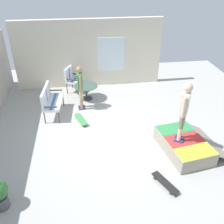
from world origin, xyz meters
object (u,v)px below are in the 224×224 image
(patio_table, at_px, (86,90))
(skateboard_by_bench, at_px, (81,119))
(person_skater, at_px, (184,108))
(skate_ramp, at_px, (184,145))
(person_watching, at_px, (80,85))
(skateboard_spare, at_px, (165,183))
(patio_bench, at_px, (50,99))
(patio_chair_near_house, at_px, (72,77))

(patio_table, distance_m, skateboard_by_bench, 1.64)
(skateboard_by_bench, bearing_deg, person_skater, -125.48)
(skate_ramp, bearing_deg, person_skater, 91.11)
(person_watching, distance_m, skateboard_spare, 4.47)
(patio_bench, height_order, person_skater, person_skater)
(patio_table, distance_m, person_skater, 4.37)
(patio_table, distance_m, person_watching, 0.91)
(skateboard_by_bench, height_order, skateboard_spare, same)
(skate_ramp, xyz_separation_m, skateboard_spare, (-1.16, 0.93, -0.13))
(patio_table, relative_size, skateboard_spare, 1.11)
(skateboard_by_bench, relative_size, skateboard_spare, 1.01)
(patio_table, bearing_deg, person_watching, 163.28)
(patio_chair_near_house, bearing_deg, patio_table, -144.88)
(patio_chair_near_house, bearing_deg, person_watching, -167.21)
(skateboard_spare, bearing_deg, patio_table, 19.97)
(patio_table, bearing_deg, patio_chair_near_house, 35.12)
(patio_bench, distance_m, person_skater, 4.55)
(patio_table, relative_size, person_watching, 0.55)
(patio_bench, relative_size, person_watching, 0.79)
(patio_bench, height_order, patio_chair_near_house, same)
(skateboard_spare, bearing_deg, skate_ramp, -38.72)
(skate_ramp, relative_size, skateboard_by_bench, 2.29)
(person_skater, bearing_deg, person_watching, 43.24)
(patio_bench, relative_size, patio_table, 1.44)
(patio_chair_near_house, distance_m, person_watching, 1.54)
(skateboard_by_bench, distance_m, skateboard_spare, 3.64)
(patio_table, height_order, person_skater, person_skater)
(skate_ramp, xyz_separation_m, patio_chair_near_house, (4.26, 3.16, 0.40))
(patio_chair_near_house, relative_size, person_skater, 0.59)
(patio_bench, distance_m, patio_chair_near_house, 1.89)
(patio_bench, distance_m, skateboard_by_bench, 1.29)
(patio_chair_near_house, height_order, patio_table, patio_chair_near_house)
(patio_bench, relative_size, patio_chair_near_house, 1.27)
(skate_ramp, distance_m, skateboard_by_bench, 3.46)
(person_watching, height_order, skateboard_spare, person_watching)
(skate_ramp, relative_size, person_skater, 1.09)
(patio_table, xyz_separation_m, person_skater, (-3.49, -2.42, 1.03))
(patio_table, xyz_separation_m, skateboard_spare, (-4.65, -1.69, -0.32))
(patio_bench, bearing_deg, skate_ramp, -122.88)
(skateboard_by_bench, xyz_separation_m, skateboard_spare, (-3.07, -1.95, 0.00))
(patio_bench, distance_m, skateboard_spare, 4.75)
(skate_ramp, height_order, patio_bench, patio_bench)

